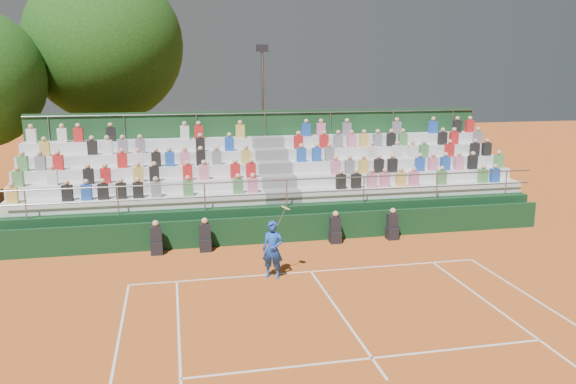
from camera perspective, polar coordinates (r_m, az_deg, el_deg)
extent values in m
plane|color=#C35B20|center=(17.68, 2.34, -8.09)|extent=(90.00, 90.00, 0.00)
cube|color=white|center=(17.68, 2.34, -8.08)|extent=(11.00, 0.06, 0.01)
cube|color=white|center=(14.83, 5.41, -12.27)|extent=(0.06, 6.40, 0.01)
cube|color=white|center=(12.89, 8.52, -16.35)|extent=(8.22, 0.06, 0.01)
cube|color=black|center=(20.48, 0.17, -3.73)|extent=(20.00, 0.15, 1.00)
cube|color=black|center=(19.74, -13.19, -5.54)|extent=(0.40, 0.40, 0.44)
cube|color=black|center=(19.60, -13.26, -4.21)|extent=(0.38, 0.25, 0.55)
sphere|color=tan|center=(19.50, -13.31, -3.13)|extent=(0.22, 0.22, 0.22)
cube|color=black|center=(19.75, -8.39, -5.33)|extent=(0.40, 0.40, 0.44)
cube|color=black|center=(19.61, -8.43, -3.99)|extent=(0.38, 0.25, 0.55)
sphere|color=tan|center=(19.51, -8.47, -2.92)|extent=(0.22, 0.22, 0.22)
cube|color=black|center=(20.53, 4.81, -4.56)|extent=(0.40, 0.40, 0.44)
cube|color=black|center=(20.39, 4.84, -3.27)|extent=(0.38, 0.25, 0.55)
sphere|color=tan|center=(20.29, 4.86, -2.23)|extent=(0.22, 0.22, 0.22)
cube|color=black|center=(21.24, 10.51, -4.15)|extent=(0.40, 0.40, 0.44)
cube|color=black|center=(21.11, 10.56, -2.90)|extent=(0.38, 0.25, 0.55)
sphere|color=tan|center=(21.01, 10.60, -1.90)|extent=(0.22, 0.22, 0.22)
cube|color=black|center=(23.40, -1.40, -1.44)|extent=(20.00, 5.20, 1.20)
cube|color=silver|center=(21.26, -14.90, -1.02)|extent=(9.30, 0.85, 0.42)
cube|color=silver|center=(23.22, 12.45, 0.21)|extent=(9.30, 0.85, 0.42)
cube|color=slate|center=(21.61, -0.61, -0.39)|extent=(1.40, 0.85, 0.42)
cube|color=silver|center=(22.00, -14.85, 0.54)|extent=(9.30, 0.85, 0.42)
cube|color=silver|center=(23.90, 11.67, 1.62)|extent=(9.30, 0.85, 0.42)
cube|color=slate|center=(22.34, -1.03, 1.13)|extent=(1.40, 0.85, 0.42)
cube|color=silver|center=(22.76, -14.81, 2.01)|extent=(9.30, 0.85, 0.42)
cube|color=silver|center=(24.60, 10.94, 2.94)|extent=(9.30, 0.85, 0.42)
cube|color=slate|center=(23.09, -1.43, 2.56)|extent=(1.40, 0.85, 0.42)
cube|color=silver|center=(23.53, -14.77, 3.37)|extent=(9.30, 0.85, 0.42)
cube|color=silver|center=(25.32, 10.24, 4.19)|extent=(9.30, 0.85, 0.42)
cube|color=slate|center=(23.85, -1.81, 3.89)|extent=(1.40, 0.85, 0.42)
cube|color=silver|center=(24.31, -14.73, 4.65)|extent=(9.30, 0.85, 0.42)
cube|color=silver|center=(26.05, 9.58, 5.37)|extent=(9.30, 0.85, 0.42)
cube|color=slate|center=(24.62, -2.16, 5.14)|extent=(1.40, 0.85, 0.42)
cube|color=#194120|center=(25.26, -2.34, 3.28)|extent=(20.00, 0.12, 4.40)
cylinder|color=gray|center=(20.61, -0.14, 1.23)|extent=(20.00, 0.05, 0.05)
cylinder|color=gray|center=(24.92, -2.35, 8.02)|extent=(20.00, 0.05, 0.05)
cube|color=gold|center=(21.68, -26.22, -0.31)|extent=(0.36, 0.24, 0.56)
cube|color=black|center=(21.30, -21.50, -0.10)|extent=(0.36, 0.24, 0.56)
cube|color=#1E4CB2|center=(21.19, -19.78, -0.02)|extent=(0.36, 0.24, 0.56)
cube|color=black|center=(21.12, -18.27, 0.04)|extent=(0.36, 0.24, 0.56)
cube|color=black|center=(21.05, -16.59, 0.12)|extent=(0.36, 0.24, 0.56)
cube|color=black|center=(21.01, -14.98, 0.19)|extent=(0.36, 0.24, 0.56)
cube|color=slate|center=(20.98, -13.25, 0.26)|extent=(0.36, 0.24, 0.56)
cube|color=#4C8C4C|center=(20.98, -10.12, 0.40)|extent=(0.36, 0.24, 0.56)
cube|color=#4C8C4C|center=(21.11, -5.10, 0.62)|extent=(0.36, 0.24, 0.56)
cube|color=pink|center=(21.17, -3.59, 0.68)|extent=(0.36, 0.24, 0.56)
cube|color=#4C8C4C|center=(22.41, -25.73, 1.21)|extent=(0.36, 0.24, 0.56)
cube|color=silver|center=(22.15, -22.83, 1.35)|extent=(0.36, 0.24, 0.56)
cube|color=black|center=(21.94, -19.60, 1.51)|extent=(0.36, 0.24, 0.56)
cube|color=red|center=(21.87, -18.04, 1.58)|extent=(0.36, 0.24, 0.56)
cube|color=gold|center=(21.77, -14.97, 1.73)|extent=(0.36, 0.24, 0.56)
cube|color=black|center=(21.74, -13.43, 1.80)|extent=(0.36, 0.24, 0.56)
cube|color=red|center=(21.73, -10.16, 1.94)|extent=(0.36, 0.24, 0.56)
cube|color=pink|center=(21.76, -8.53, 2.01)|extent=(0.36, 0.24, 0.56)
cube|color=red|center=(21.86, -5.38, 2.14)|extent=(0.36, 0.24, 0.56)
cube|color=red|center=(21.93, -3.79, 2.20)|extent=(0.36, 0.24, 0.56)
cube|color=#4C8C4C|center=(23.15, -25.34, 2.63)|extent=(0.36, 0.24, 0.56)
cube|color=slate|center=(23.01, -23.83, 2.71)|extent=(0.36, 0.24, 0.56)
cube|color=red|center=(22.89, -22.30, 2.79)|extent=(0.36, 0.24, 0.56)
cube|color=red|center=(22.58, -16.49, 3.09)|extent=(0.36, 0.24, 0.56)
cube|color=silver|center=(22.53, -14.97, 3.16)|extent=(0.36, 0.24, 0.56)
cube|color=black|center=(22.51, -13.25, 3.24)|extent=(0.36, 0.24, 0.56)
cube|color=#1E4CB2|center=(22.50, -11.92, 3.30)|extent=(0.36, 0.24, 0.56)
cube|color=pink|center=(22.50, -10.42, 3.36)|extent=(0.36, 0.24, 0.56)
cube|color=black|center=(22.52, -8.85, 3.43)|extent=(0.36, 0.24, 0.56)
cube|color=slate|center=(22.56, -7.25, 3.49)|extent=(0.36, 0.24, 0.56)
cube|color=gold|center=(22.68, -4.29, 3.60)|extent=(0.36, 0.24, 0.56)
cube|color=gold|center=(23.78, -23.49, 4.04)|extent=(0.36, 0.24, 0.56)
cube|color=black|center=(23.48, -19.26, 4.28)|extent=(0.36, 0.24, 0.56)
cube|color=silver|center=(23.41, -17.87, 4.36)|extent=(0.36, 0.24, 0.56)
cube|color=slate|center=(23.36, -16.43, 4.43)|extent=(0.36, 0.24, 0.56)
cube|color=slate|center=(23.31, -14.77, 4.51)|extent=(0.36, 0.24, 0.56)
cube|color=black|center=(23.31, -8.90, 4.77)|extent=(0.36, 0.24, 0.56)
cube|color=#1E4CB2|center=(23.40, -5.98, 4.88)|extent=(0.36, 0.24, 0.56)
cube|color=silver|center=(24.69, -24.61, 5.20)|extent=(0.36, 0.24, 0.56)
cube|color=silver|center=(24.46, -21.95, 5.37)|extent=(0.36, 0.24, 0.56)
cube|color=red|center=(24.36, -20.52, 5.45)|extent=(0.36, 0.24, 0.56)
cube|color=black|center=(24.20, -17.56, 5.62)|extent=(0.36, 0.24, 0.56)
cube|color=silver|center=(24.08, -10.45, 5.96)|extent=(0.36, 0.24, 0.56)
cube|color=red|center=(24.10, -9.06, 6.01)|extent=(0.36, 0.24, 0.56)
cube|color=gold|center=(24.25, -4.88, 6.16)|extent=(0.36, 0.24, 0.56)
cube|color=black|center=(21.92, 5.39, 1.05)|extent=(0.36, 0.24, 0.56)
cube|color=black|center=(22.11, 6.93, 1.11)|extent=(0.36, 0.24, 0.56)
cube|color=pink|center=(22.32, 8.51, 1.17)|extent=(0.36, 0.24, 0.56)
cube|color=pink|center=(22.52, 9.80, 1.22)|extent=(0.36, 0.24, 0.56)
cube|color=gold|center=(22.77, 11.38, 1.28)|extent=(0.36, 0.24, 0.56)
cube|color=pink|center=(22.99, 12.66, 1.33)|extent=(0.36, 0.24, 0.56)
cube|color=#4C8C4C|center=(23.51, 15.32, 1.43)|extent=(0.36, 0.24, 0.56)
cube|color=#4C8C4C|center=(24.40, 19.18, 1.56)|extent=(0.36, 0.24, 0.56)
cube|color=#1E4CB2|center=(24.68, 20.26, 1.60)|extent=(0.36, 0.24, 0.56)
cube|color=pink|center=(22.65, 4.85, 2.51)|extent=(0.36, 0.24, 0.56)
cube|color=slate|center=(22.83, 6.27, 2.55)|extent=(0.36, 0.24, 0.56)
cube|color=gold|center=(23.02, 7.69, 2.59)|extent=(0.36, 0.24, 0.56)
cube|color=black|center=(23.24, 9.22, 2.64)|extent=(0.36, 0.24, 0.56)
cube|color=black|center=(23.46, 10.56, 2.68)|extent=(0.36, 0.24, 0.56)
cube|color=#1E4CB2|center=(23.94, 13.24, 2.75)|extent=(0.36, 0.24, 0.56)
cube|color=pink|center=(24.19, 14.49, 2.78)|extent=(0.36, 0.24, 0.56)
cube|color=#1E4CB2|center=(24.44, 15.68, 2.81)|extent=(0.36, 0.24, 0.56)
cube|color=pink|center=(24.73, 16.94, 2.84)|extent=(0.36, 0.24, 0.56)
cube|color=black|center=(25.04, 18.23, 2.87)|extent=(0.36, 0.24, 0.56)
cube|color=#4C8C4C|center=(25.67, 20.60, 2.92)|extent=(0.36, 0.24, 0.56)
cube|color=#1E4CB2|center=(23.09, 1.36, 3.79)|extent=(0.36, 0.24, 0.56)
cube|color=#1E4CB2|center=(23.24, 2.91, 3.83)|extent=(0.36, 0.24, 0.56)
cube|color=slate|center=(23.39, 4.24, 3.87)|extent=(0.36, 0.24, 0.56)
cube|color=silver|center=(23.96, 8.52, 3.97)|extent=(0.36, 0.24, 0.56)
cube|color=silver|center=(24.37, 11.02, 4.02)|extent=(0.36, 0.24, 0.56)
cube|color=silver|center=(24.65, 12.51, 4.04)|extent=(0.36, 0.24, 0.56)
cube|color=#4C8C4C|center=(24.87, 13.62, 4.06)|extent=(0.36, 0.24, 0.56)
cube|color=red|center=(25.40, 16.07, 4.09)|extent=(0.36, 0.24, 0.56)
cube|color=black|center=(25.99, 18.44, 4.12)|extent=(0.36, 0.24, 0.56)
cube|color=black|center=(26.28, 19.52, 4.12)|extent=(0.36, 0.24, 0.56)
cube|color=red|center=(23.87, 1.06, 5.09)|extent=(0.36, 0.24, 0.56)
cube|color=red|center=(24.14, 3.68, 5.15)|extent=(0.36, 0.24, 0.56)
cube|color=slate|center=(24.31, 5.12, 5.17)|extent=(0.36, 0.24, 0.56)
cube|color=pink|center=(24.49, 6.46, 5.20)|extent=(0.36, 0.24, 0.56)
cube|color=gold|center=(24.68, 7.72, 5.22)|extent=(0.36, 0.24, 0.56)
cube|color=slate|center=(24.89, 9.08, 5.23)|extent=(0.36, 0.24, 0.56)
cube|color=black|center=(25.12, 10.43, 5.25)|extent=(0.36, 0.24, 0.56)
cube|color=#4C8C4C|center=(25.33, 11.57, 5.26)|extent=(0.36, 0.24, 0.56)
cube|color=black|center=(26.13, 15.41, 5.28)|extent=(0.36, 0.24, 0.56)
cube|color=red|center=(26.39, 16.49, 5.28)|extent=(0.36, 0.24, 0.56)
cube|color=slate|center=(26.96, 18.71, 5.27)|extent=(0.36, 0.24, 0.56)
cube|color=#1E4CB2|center=(24.76, 1.86, 6.32)|extent=(0.36, 0.24, 0.56)
cube|color=pink|center=(24.93, 3.36, 6.35)|extent=(0.36, 0.24, 0.56)
cube|color=slate|center=(25.26, 5.99, 6.38)|extent=(0.36, 0.24, 0.56)
cube|color=slate|center=(26.08, 10.98, 6.41)|extent=(0.36, 0.24, 0.56)
cube|color=#1E4CB2|center=(26.81, 14.51, 6.40)|extent=(0.36, 0.24, 0.56)
cube|color=black|center=(27.37, 16.80, 6.38)|extent=(0.36, 0.24, 0.56)
cube|color=red|center=(27.68, 17.96, 6.37)|extent=(0.36, 0.24, 0.56)
imported|color=#1845B8|center=(16.93, -1.56, -5.87)|extent=(0.75, 0.64, 1.76)
cylinder|color=gray|center=(16.70, -0.73, -2.65)|extent=(0.26, 0.03, 0.51)
cylinder|color=#E5D866|center=(16.65, -0.23, -1.62)|extent=(0.26, 0.28, 0.14)
cylinder|color=#3C2215|center=(30.66, -17.47, 4.22)|extent=(0.50, 0.50, 4.30)
sphere|color=#173D10|center=(30.42, -18.12, 14.05)|extent=(7.74, 7.74, 7.74)
cylinder|color=gray|center=(29.86, -2.56, 7.26)|extent=(0.16, 0.16, 7.08)
cube|color=black|center=(29.76, -2.64, 14.40)|extent=(0.60, 0.25, 0.35)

